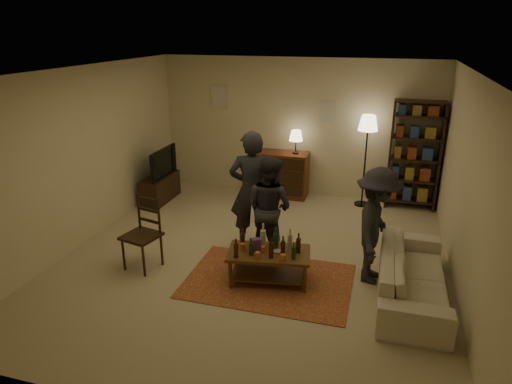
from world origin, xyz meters
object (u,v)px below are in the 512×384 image
at_px(coffee_table, 269,255).
at_px(sofa, 413,275).
at_px(dresser, 283,173).
at_px(dining_chair, 144,230).
at_px(person_right, 269,207).
at_px(floor_lamp, 368,129).
at_px(person_left, 252,191).
at_px(bookshelf, 414,155).
at_px(person_by_sofa, 376,226).
at_px(tv_stand, 160,182).

bearing_deg(coffee_table, sofa, 4.74).
height_order(coffee_table, dresser, dresser).
height_order(dining_chair, person_right, person_right).
height_order(floor_lamp, person_left, person_left).
xyz_separation_m(dining_chair, person_left, (1.28, 1.00, 0.36)).
distance_m(coffee_table, dining_chair, 1.80).
bearing_deg(person_left, dining_chair, 24.90).
distance_m(dresser, sofa, 3.93).
distance_m(dining_chair, dresser, 3.55).
height_order(coffee_table, person_left, person_left).
bearing_deg(dining_chair, dresser, 82.78).
relative_size(dresser, person_right, 0.88).
bearing_deg(sofa, dresser, 37.54).
xyz_separation_m(coffee_table, dresser, (-0.56, 3.27, 0.08)).
xyz_separation_m(bookshelf, floor_lamp, (-0.86, -0.13, 0.44)).
distance_m(dresser, person_by_sofa, 3.41).
xyz_separation_m(coffee_table, bookshelf, (1.88, 3.33, 0.64)).
bearing_deg(floor_lamp, person_by_sofa, -83.51).
height_order(tv_stand, floor_lamp, floor_lamp).
bearing_deg(person_by_sofa, sofa, -113.25).
distance_m(dresser, floor_lamp, 1.87).
bearing_deg(bookshelf, dining_chair, -137.22).
bearing_deg(person_left, person_by_sofa, 151.83).
relative_size(tv_stand, sofa, 0.51).
bearing_deg(sofa, bookshelf, -0.82).
relative_size(tv_stand, bookshelf, 0.52).
xyz_separation_m(bookshelf, person_right, (-2.07, -2.59, -0.26)).
xyz_separation_m(dresser, person_left, (0.04, -2.33, 0.45)).
relative_size(coffee_table, person_left, 0.63).
relative_size(dining_chair, person_left, 0.58).
height_order(dresser, person_by_sofa, person_by_sofa).
bearing_deg(dining_chair, tv_stand, 125.97).
xyz_separation_m(tv_stand, person_by_sofa, (4.14, -1.91, 0.41)).
relative_size(tv_stand, person_by_sofa, 0.67).
distance_m(dining_chair, person_right, 1.80).
height_order(coffee_table, tv_stand, tv_stand).
relative_size(tv_stand, floor_lamp, 0.61).
relative_size(tv_stand, dresser, 0.78).
height_order(dresser, bookshelf, bookshelf).
distance_m(tv_stand, person_by_sofa, 4.58).
height_order(person_right, person_by_sofa, person_by_sofa).
xyz_separation_m(sofa, person_right, (-2.02, 0.59, 0.47)).
bearing_deg(dresser, person_by_sofa, -56.18).
relative_size(bookshelf, person_left, 1.09).
xyz_separation_m(person_right, person_by_sofa, (1.52, -0.30, 0.02)).
bearing_deg(bookshelf, person_left, -134.97).
relative_size(dining_chair, floor_lamp, 0.61).
relative_size(dresser, floor_lamp, 0.78).
bearing_deg(tv_stand, sofa, -25.34).
bearing_deg(dresser, coffee_table, -80.31).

